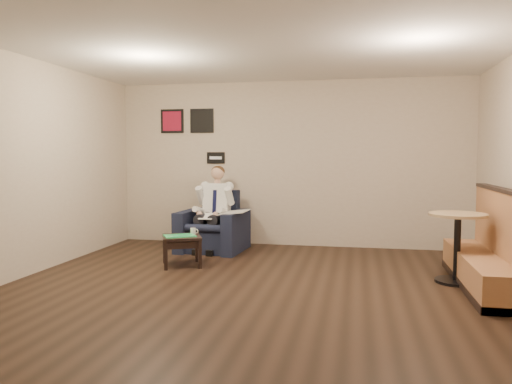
% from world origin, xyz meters
% --- Properties ---
extents(ground, '(6.00, 6.00, 0.00)m').
position_xyz_m(ground, '(0.00, 0.00, 0.00)').
color(ground, black).
rests_on(ground, ground).
extents(wall_back, '(6.00, 0.02, 2.80)m').
position_xyz_m(wall_back, '(0.00, 3.00, 1.40)').
color(wall_back, beige).
rests_on(wall_back, ground).
extents(wall_front, '(6.00, 0.02, 2.80)m').
position_xyz_m(wall_front, '(0.00, -3.00, 1.40)').
color(wall_front, beige).
rests_on(wall_front, ground).
extents(wall_left, '(0.02, 6.00, 2.80)m').
position_xyz_m(wall_left, '(-3.00, 0.00, 1.40)').
color(wall_left, beige).
rests_on(wall_left, ground).
extents(ceiling, '(6.00, 6.00, 0.02)m').
position_xyz_m(ceiling, '(0.00, 0.00, 2.80)').
color(ceiling, white).
rests_on(ceiling, wall_back).
extents(seating_sign, '(0.32, 0.02, 0.20)m').
position_xyz_m(seating_sign, '(-1.30, 2.98, 1.50)').
color(seating_sign, black).
rests_on(seating_sign, wall_back).
extents(art_print_left, '(0.42, 0.03, 0.42)m').
position_xyz_m(art_print_left, '(-2.10, 2.98, 2.15)').
color(art_print_left, '#A51432').
rests_on(art_print_left, wall_back).
extents(art_print_right, '(0.42, 0.03, 0.42)m').
position_xyz_m(art_print_right, '(-1.55, 2.98, 2.15)').
color(art_print_right, black).
rests_on(art_print_right, wall_back).
extents(armchair, '(1.07, 1.07, 0.96)m').
position_xyz_m(armchair, '(-1.15, 2.26, 0.48)').
color(armchair, black).
rests_on(armchair, ground).
extents(seated_man, '(0.70, 0.99, 1.32)m').
position_xyz_m(seated_man, '(-1.16, 2.13, 0.66)').
color(seated_man, white).
rests_on(seated_man, armchair).
extents(lap_papers, '(0.22, 0.31, 0.01)m').
position_xyz_m(lap_papers, '(-1.17, 2.03, 0.59)').
color(lap_papers, white).
rests_on(lap_papers, seated_man).
extents(newspaper, '(0.43, 0.53, 0.01)m').
position_xyz_m(newspaper, '(-0.76, 2.12, 0.65)').
color(newspaper, silver).
rests_on(newspaper, armchair).
extents(side_table, '(0.68, 0.68, 0.42)m').
position_xyz_m(side_table, '(-1.26, 1.09, 0.21)').
color(side_table, black).
rests_on(side_table, ground).
extents(green_folder, '(0.52, 0.48, 0.01)m').
position_xyz_m(green_folder, '(-1.28, 1.06, 0.43)').
color(green_folder, '#2AD367').
rests_on(green_folder, side_table).
extents(coffee_mug, '(0.10, 0.10, 0.09)m').
position_xyz_m(coffee_mug, '(-1.15, 1.26, 0.47)').
color(coffee_mug, white).
rests_on(coffee_mug, side_table).
extents(smartphone, '(0.14, 0.09, 0.01)m').
position_xyz_m(smartphone, '(-1.27, 1.25, 0.43)').
color(smartphone, black).
rests_on(smartphone, side_table).
extents(banquette, '(0.53, 2.24, 1.14)m').
position_xyz_m(banquette, '(2.59, 0.71, 0.57)').
color(banquette, '#9D653D').
rests_on(banquette, ground).
extents(cafe_table, '(0.90, 0.90, 0.85)m').
position_xyz_m(cafe_table, '(2.34, 0.88, 0.42)').
color(cafe_table, tan).
rests_on(cafe_table, ground).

